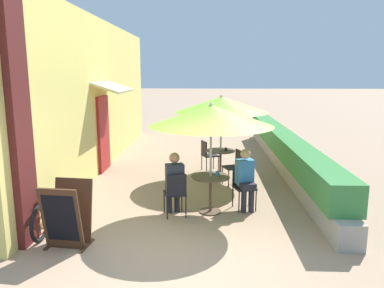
{
  "coord_description": "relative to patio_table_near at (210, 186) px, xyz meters",
  "views": [
    {
      "loc": [
        0.52,
        -5.01,
        2.74
      ],
      "look_at": [
        0.15,
        4.05,
        1.0
      ],
      "focal_mm": 35.0,
      "sensor_mm": 36.0,
      "label": 1
    }
  ],
  "objects": [
    {
      "name": "ground_plane",
      "position": [
        -0.59,
        -2.07,
        -0.53
      ],
      "size": [
        120.0,
        120.0,
        0.0
      ],
      "primitive_type": "plane",
      "color": "#9E7F66"
    },
    {
      "name": "cafe_facade_wall",
      "position": [
        -3.13,
        3.63,
        1.56
      ],
      "size": [
        0.98,
        11.66,
        4.2
      ],
      "color": "#E0CC6B",
      "rests_on": "ground_plane"
    },
    {
      "name": "planter_hedge",
      "position": [
        2.16,
        3.66,
        0.01
      ],
      "size": [
        0.6,
        10.66,
        1.01
      ],
      "color": "gray",
      "rests_on": "ground_plane"
    },
    {
      "name": "patio_table_near",
      "position": [
        0.0,
        0.0,
        0.0
      ],
      "size": [
        0.76,
        0.76,
        0.74
      ],
      "color": "brown",
      "rests_on": "ground_plane"
    },
    {
      "name": "patio_umbrella_near",
      "position": [
        0.0,
        -0.0,
        1.4
      ],
      "size": [
        2.39,
        2.39,
        2.18
      ],
      "color": "#B7B7BC",
      "rests_on": "ground_plane"
    },
    {
      "name": "cafe_chair_near_left",
      "position": [
        -0.67,
        -0.27,
        -0.01
      ],
      "size": [
        0.5,
        0.5,
        0.87
      ],
      "rotation": [
        0.0,
        0.0,
        6.57
      ],
      "color": "black",
      "rests_on": "ground_plane"
    },
    {
      "name": "seated_patron_near_left",
      "position": [
        -0.7,
        -0.17,
        0.16
      ],
      "size": [
        0.42,
        0.47,
        1.25
      ],
      "rotation": [
        0.0,
        0.0,
        6.57
      ],
      "color": "#23232D",
      "rests_on": "ground_plane"
    },
    {
      "name": "cafe_chair_near_right",
      "position": [
        0.67,
        0.27,
        -0.01
      ],
      "size": [
        0.5,
        0.5,
        0.87
      ],
      "rotation": [
        0.0,
        0.0,
        9.71
      ],
      "color": "black",
      "rests_on": "ground_plane"
    },
    {
      "name": "seated_patron_near_right",
      "position": [
        0.7,
        0.17,
        0.16
      ],
      "size": [
        0.42,
        0.47,
        1.25
      ],
      "rotation": [
        0.0,
        0.0,
        9.71
      ],
      "color": "#23232D",
      "rests_on": "ground_plane"
    },
    {
      "name": "coffee_cup_near",
      "position": [
        0.14,
        0.06,
        0.25
      ],
      "size": [
        0.07,
        0.07,
        0.09
      ],
      "color": "teal",
      "rests_on": "patio_table_near"
    },
    {
      "name": "patio_table_mid",
      "position": [
        0.28,
        2.51,
        0.0
      ],
      "size": [
        0.76,
        0.76,
        0.74
      ],
      "color": "brown",
      "rests_on": "ground_plane"
    },
    {
      "name": "patio_umbrella_mid",
      "position": [
        0.28,
        2.51,
        1.4
      ],
      "size": [
        2.39,
        2.39,
        2.18
      ],
      "color": "#B7B7BC",
      "rests_on": "ground_plane"
    },
    {
      "name": "cafe_chair_mid_left",
      "position": [
        0.62,
        1.87,
        -0.01
      ],
      "size": [
        0.52,
        0.52,
        0.87
      ],
      "rotation": [
        0.0,
        0.0,
        8.24
      ],
      "color": "black",
      "rests_on": "ground_plane"
    },
    {
      "name": "cafe_chair_mid_right",
      "position": [
        -0.05,
        3.14,
        -0.01
      ],
      "size": [
        0.52,
        0.52,
        0.87
      ],
      "rotation": [
        0.0,
        0.0,
        11.38
      ],
      "color": "black",
      "rests_on": "ground_plane"
    },
    {
      "name": "coffee_cup_mid",
      "position": [
        0.41,
        2.41,
        0.25
      ],
      "size": [
        0.07,
        0.07,
        0.09
      ],
      "color": "#232328",
      "rests_on": "patio_table_mid"
    },
    {
      "name": "bicycle_leaning",
      "position": [
        -2.79,
        -0.89,
        -0.2
      ],
      "size": [
        0.1,
        1.72,
        0.72
      ],
      "rotation": [
        0.0,
        0.0,
        -0.02
      ],
      "color": "black",
      "rests_on": "ground_plane"
    },
    {
      "name": "menu_board",
      "position": [
        -2.29,
        -1.55,
        -0.01
      ],
      "size": [
        0.7,
        0.7,
        1.04
      ],
      "rotation": [
        0.0,
        0.0,
        -0.11
      ],
      "color": "#422819",
      "rests_on": "ground_plane"
    }
  ]
}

